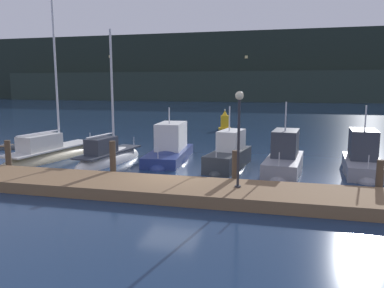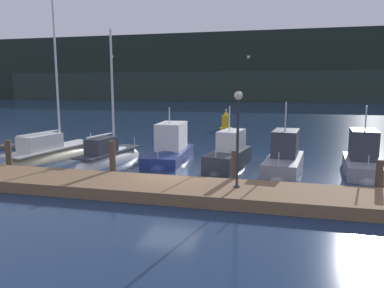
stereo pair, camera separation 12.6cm
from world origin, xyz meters
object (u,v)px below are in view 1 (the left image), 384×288
at_px(motorboat_berth_4, 229,161).
at_px(motorboat_berth_6, 362,166).
at_px(sailboat_berth_1, 52,156).
at_px(dock_lamppost, 239,123).
at_px(channel_buoy, 225,122).
at_px(motorboat_berth_5, 284,165).
at_px(sailboat_berth_2, 109,160).
at_px(motorboat_berth_3, 170,154).
at_px(rowboat_adrift, 6,149).

bearing_deg(motorboat_berth_4, motorboat_berth_6, 3.31).
xyz_separation_m(sailboat_berth_1, motorboat_berth_6, (17.17, 0.49, 0.17)).
bearing_deg(motorboat_berth_6, dock_lamppost, -133.24).
bearing_deg(sailboat_berth_1, channel_buoy, 66.74).
bearing_deg(motorboat_berth_5, motorboat_berth_4, 172.54).
bearing_deg(motorboat_berth_5, sailboat_berth_2, -179.73).
relative_size(sailboat_berth_1, motorboat_berth_3, 1.69).
relative_size(motorboat_berth_5, rowboat_adrift, 1.44).
distance_m(sailboat_berth_1, dock_lamppost, 13.14).
bearing_deg(sailboat_berth_1, dock_lamppost, -24.54).
bearing_deg(motorboat_berth_6, motorboat_berth_3, 175.49).
bearing_deg(dock_lamppost, motorboat_berth_4, 101.78).
distance_m(motorboat_berth_3, channel_buoy, 16.39).
xyz_separation_m(motorboat_berth_3, motorboat_berth_4, (3.64, -1.19, 0.01)).
xyz_separation_m(sailboat_berth_2, channel_buoy, (3.74, 17.97, 0.60)).
relative_size(motorboat_berth_4, channel_buoy, 2.46).
height_order(sailboat_berth_2, motorboat_berth_4, sailboat_berth_2).
distance_m(motorboat_berth_3, dock_lamppost, 8.57).
relative_size(sailboat_berth_1, sailboat_berth_2, 1.27).
relative_size(motorboat_berth_3, motorboat_berth_6, 1.19).
distance_m(motorboat_berth_4, rowboat_adrift, 15.92).
bearing_deg(motorboat_berth_4, rowboat_adrift, 171.86).
height_order(sailboat_berth_2, motorboat_berth_3, sailboat_berth_2).
bearing_deg(motorboat_berth_4, channel_buoy, 99.58).
bearing_deg(motorboat_berth_5, dock_lamppost, -108.51).
height_order(channel_buoy, rowboat_adrift, channel_buoy).
relative_size(sailboat_berth_2, rowboat_adrift, 2.26).
relative_size(motorboat_berth_5, motorboat_berth_6, 1.00).
distance_m(motorboat_berth_5, rowboat_adrift, 18.78).
xyz_separation_m(sailboat_berth_2, dock_lamppost, (7.84, -5.03, 2.76)).
height_order(sailboat_berth_1, rowboat_adrift, sailboat_berth_1).
relative_size(sailboat_berth_2, motorboat_berth_5, 1.57).
height_order(channel_buoy, dock_lamppost, dock_lamppost).
bearing_deg(sailboat_berth_1, motorboat_berth_3, 10.62).
bearing_deg(sailboat_berth_1, sailboat_berth_2, -4.61).
xyz_separation_m(motorboat_berth_4, motorboat_berth_5, (2.83, -0.37, -0.00)).
height_order(sailboat_berth_2, dock_lamppost, sailboat_berth_2).
bearing_deg(sailboat_berth_1, motorboat_berth_6, 1.63).
xyz_separation_m(sailboat_berth_2, motorboat_berth_6, (13.32, 0.80, 0.19)).
bearing_deg(sailboat_berth_2, rowboat_adrift, 163.57).
relative_size(sailboat_berth_1, motorboat_berth_5, 2.00).
relative_size(sailboat_berth_2, motorboat_berth_6, 1.58).
height_order(motorboat_berth_3, motorboat_berth_5, motorboat_berth_5).
relative_size(motorboat_berth_3, motorboat_berth_4, 1.25).
xyz_separation_m(motorboat_berth_5, rowboat_adrift, (-18.59, 2.62, -0.34)).
xyz_separation_m(motorboat_berth_3, channel_buoy, (0.67, 16.37, 0.41)).
height_order(motorboat_berth_5, channel_buoy, motorboat_berth_5).
relative_size(motorboat_berth_6, rowboat_adrift, 1.43).
height_order(motorboat_berth_4, channel_buoy, motorboat_berth_4).
bearing_deg(sailboat_berth_2, dock_lamppost, -32.67).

